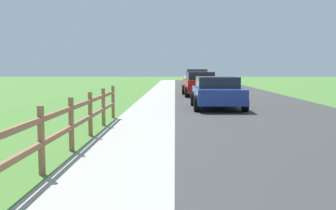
# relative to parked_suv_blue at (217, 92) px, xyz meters

# --- Properties ---
(ground_plane) EXTENTS (120.00, 120.00, 0.00)m
(ground_plane) POSITION_rel_parked_suv_blue_xyz_m (-1.81, 7.76, -0.71)
(ground_plane) COLOR #477631
(road_asphalt) EXTENTS (7.00, 66.00, 0.01)m
(road_asphalt) POSITION_rel_parked_suv_blue_xyz_m (1.69, 9.76, -0.70)
(road_asphalt) COLOR #343434
(road_asphalt) RESTS_ON ground
(curb_concrete) EXTENTS (6.00, 66.00, 0.01)m
(curb_concrete) POSITION_rel_parked_suv_blue_xyz_m (-4.81, 9.76, -0.70)
(curb_concrete) COLOR #A29F96
(curb_concrete) RESTS_ON ground
(grass_verge) EXTENTS (5.00, 66.00, 0.00)m
(grass_verge) POSITION_rel_parked_suv_blue_xyz_m (-6.31, 9.76, -0.70)
(grass_verge) COLOR #477631
(grass_verge) RESTS_ON ground
(rail_fence) EXTENTS (0.11, 13.35, 1.12)m
(rail_fence) POSITION_rel_parked_suv_blue_xyz_m (-3.95, -10.16, -0.06)
(rail_fence) COLOR #8B6040
(rail_fence) RESTS_ON ground
(parked_suv_blue) EXTENTS (2.17, 4.25, 1.36)m
(parked_suv_blue) POSITION_rel_parked_suv_blue_xyz_m (0.00, 0.00, 0.00)
(parked_suv_blue) COLOR navy
(parked_suv_blue) RESTS_ON ground
(parked_car_red) EXTENTS (2.16, 4.43, 1.50)m
(parked_car_red) POSITION_rel_parked_suv_blue_xyz_m (-0.28, 7.91, 0.06)
(parked_car_red) COLOR maroon
(parked_car_red) RESTS_ON ground
(parked_car_white) EXTENTS (2.21, 4.53, 1.65)m
(parked_car_white) POSITION_rel_parked_suv_blue_xyz_m (0.05, 18.09, 0.12)
(parked_car_white) COLOR white
(parked_car_white) RESTS_ON ground
(parked_car_beige) EXTENTS (2.20, 4.67, 1.62)m
(parked_car_beige) POSITION_rel_parked_suv_blue_xyz_m (0.49, 29.05, 0.11)
(parked_car_beige) COLOR #C6B793
(parked_car_beige) RESTS_ON ground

